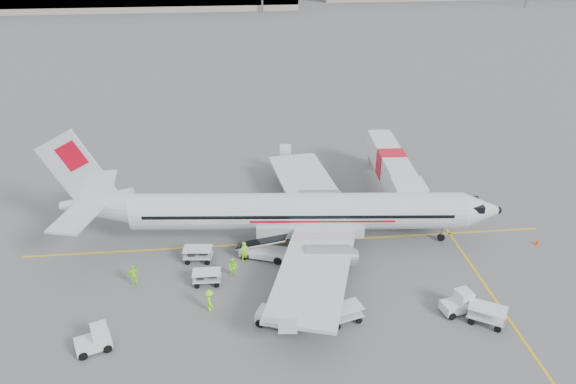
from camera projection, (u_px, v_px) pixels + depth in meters
The scene contains 20 objects.
ground at pixel (290, 242), 47.77m from camera, with size 360.00×360.00×0.00m, color #56595B.
stripe_lead at pixel (290, 242), 47.77m from camera, with size 44.00×0.20×0.01m, color yellow.
stripe_cross at pixel (488, 289), 41.97m from camera, with size 0.20×20.00×0.01m, color yellow.
aircraft at pixel (298, 189), 45.67m from camera, with size 36.26×28.42×10.00m, color silver, non-canonical shape.
jet_bridge at pixel (390, 173), 54.97m from camera, with size 3.14×16.77×4.40m, color silver, non-canonical shape.
belt_loader at pixel (264, 243), 45.16m from camera, with size 5.07×1.90×2.75m, color silver, non-canonical shape.
tug_fore at pixel (457, 302), 39.19m from camera, with size 2.16×1.23×1.67m, color silver, non-canonical shape.
tug_mid at pixel (274, 313), 38.05m from camera, with size 2.37×1.36×1.83m, color silver, non-canonical shape.
tug_aft at pixel (92, 339), 35.80m from camera, with size 2.22×1.27×1.72m, color silver, non-canonical shape.
cart_loaded_a at pixel (207, 278), 42.29m from camera, with size 2.11×1.25×1.10m, color silver, non-canonical shape.
cart_loaded_b at pixel (198, 254), 45.03m from camera, with size 2.27×1.34×1.18m, color silver, non-canonical shape.
cart_empty_a at pixel (345, 314), 38.42m from camera, with size 2.36×1.40×1.23m, color silver, non-canonical shape.
cart_empty_b at pixel (487, 315), 38.25m from camera, with size 2.48×1.47×1.30m, color silver, non-canonical shape.
cone_nose at pixel (538, 241), 47.32m from camera, with size 0.38×0.38×0.63m, color #FB4914.
cone_port at pixel (295, 184), 57.29m from camera, with size 0.33×0.33×0.53m, color #FB4914.
cone_stbd at pixel (301, 309), 39.43m from camera, with size 0.35×0.35×0.57m, color #FB4914.
crew_a at pixel (245, 252), 44.89m from camera, with size 0.63×0.41×1.73m, color #86E918.
crew_b at pixel (233, 268), 42.99m from camera, with size 0.79×0.61×1.62m, color #86E918.
crew_c at pixel (210, 300), 39.37m from camera, with size 1.09×0.63×1.69m, color #86E918.
crew_d at pixel (134, 275), 42.10m from camera, with size 0.99×0.41×1.68m, color #86E918.
Camera 1 is at (-4.40, -40.39, 25.49)m, focal length 35.00 mm.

